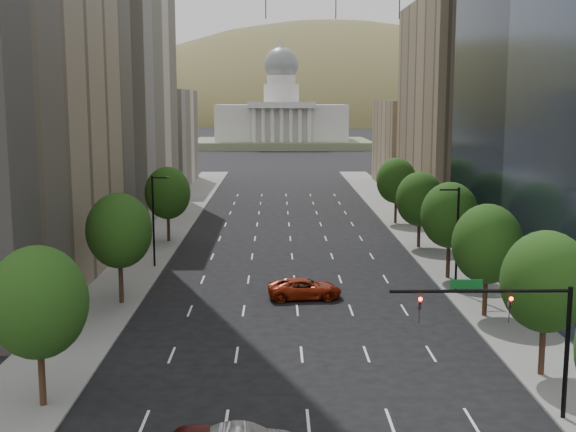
{
  "coord_description": "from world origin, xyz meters",
  "views": [
    {
      "loc": [
        -1.56,
        -5.27,
        16.16
      ],
      "look_at": [
        -0.78,
        46.37,
        8.0
      ],
      "focal_mm": 45.98,
      "sensor_mm": 36.0,
      "label": 1
    }
  ],
  "objects": [
    {
      "name": "sidewalk_left",
      "position": [
        -15.5,
        60.0,
        0.07
      ],
      "size": [
        6.0,
        200.0,
        0.15
      ],
      "primitive_type": "cube",
      "color": "slate",
      "rests_on": "ground"
    },
    {
      "name": "sidewalk_right",
      "position": [
        15.5,
        60.0,
        0.07
      ],
      "size": [
        6.0,
        200.0,
        0.15
      ],
      "primitive_type": "cube",
      "color": "slate",
      "rests_on": "ground"
    },
    {
      "name": "midrise_cream_left",
      "position": [
        -25.0,
        103.0,
        17.5
      ],
      "size": [
        14.0,
        30.0,
        35.0
      ],
      "primitive_type": "cube",
      "color": "beige",
      "rests_on": "ground"
    },
    {
      "name": "filler_left",
      "position": [
        -25.0,
        136.0,
        9.0
      ],
      "size": [
        14.0,
        26.0,
        18.0
      ],
      "primitive_type": "cube",
      "color": "beige",
      "rests_on": "ground"
    },
    {
      "name": "parking_tan_right",
      "position": [
        25.0,
        100.0,
        15.0
      ],
      "size": [
        14.0,
        30.0,
        30.0
      ],
      "primitive_type": "cube",
      "color": "#8C7759",
      "rests_on": "ground"
    },
    {
      "name": "filler_right",
      "position": [
        25.0,
        133.0,
        8.0
      ],
      "size": [
        14.0,
        26.0,
        16.0
      ],
      "primitive_type": "cube",
      "color": "#8C7759",
      "rests_on": "ground"
    },
    {
      "name": "tree_right_1",
      "position": [
        14.0,
        36.0,
        5.75
      ],
      "size": [
        5.2,
        5.2,
        8.75
      ],
      "color": "#382316",
      "rests_on": "ground"
    },
    {
      "name": "tree_right_2",
      "position": [
        14.0,
        48.0,
        5.6
      ],
      "size": [
        5.2,
        5.2,
        8.61
      ],
      "color": "#382316",
      "rests_on": "ground"
    },
    {
      "name": "tree_right_3",
      "position": [
        14.0,
        60.0,
        5.89
      ],
      "size": [
        5.2,
        5.2,
        8.89
      ],
      "color": "#382316",
      "rests_on": "ground"
    },
    {
      "name": "tree_right_4",
      "position": [
        14.0,
        74.0,
        5.46
      ],
      "size": [
        5.2,
        5.2,
        8.46
      ],
      "color": "#382316",
      "rests_on": "ground"
    },
    {
      "name": "tree_right_5",
      "position": [
        14.0,
        90.0,
        5.75
      ],
      "size": [
        5.2,
        5.2,
        8.75
      ],
      "color": "#382316",
      "rests_on": "ground"
    },
    {
      "name": "tree_left_0",
      "position": [
        -14.0,
        32.0,
        5.75
      ],
      "size": [
        5.2,
        5.2,
        8.75
      ],
      "color": "#382316",
      "rests_on": "ground"
    },
    {
      "name": "tree_left_1",
      "position": [
        -14.0,
        52.0,
        5.96
      ],
      "size": [
        5.2,
        5.2,
        8.97
      ],
      "color": "#382316",
      "rests_on": "ground"
    },
    {
      "name": "tree_left_2",
      "position": [
        -14.0,
        78.0,
        5.68
      ],
      "size": [
        5.2,
        5.2,
        8.68
      ],
      "color": "#382316",
      "rests_on": "ground"
    },
    {
      "name": "streetlight_rn",
      "position": [
        13.44,
        55.0,
        4.84
      ],
      "size": [
        1.7,
        0.2,
        9.0
      ],
      "color": "black",
      "rests_on": "ground"
    },
    {
      "name": "streetlight_ln",
      "position": [
        -13.44,
        65.0,
        4.84
      ],
      "size": [
        1.7,
        0.2,
        9.0
      ],
      "color": "black",
      "rests_on": "ground"
    },
    {
      "name": "traffic_signal",
      "position": [
        10.53,
        30.0,
        5.17
      ],
      "size": [
        9.12,
        0.4,
        7.38
      ],
      "color": "black",
      "rests_on": "ground"
    },
    {
      "name": "capitol",
      "position": [
        0.0,
        249.71,
        8.58
      ],
      "size": [
        60.0,
        40.0,
        35.2
      ],
      "color": "#596647",
      "rests_on": "ground"
    },
    {
      "name": "foothills",
      "position": [
        34.67,
        599.39,
        -37.78
      ],
      "size": [
        720.0,
        413.0,
        263.0
      ],
      "color": "brown",
      "rests_on": "ground"
    },
    {
      "name": "car_red_far",
      "position": [
        0.7,
        53.49,
        0.84
      ],
      "size": [
        6.29,
        3.37,
        1.68
      ],
      "primitive_type": "imported",
      "rotation": [
        0.0,
        0.0,
        1.67
      ],
      "color": "maroon",
      "rests_on": "ground"
    }
  ]
}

